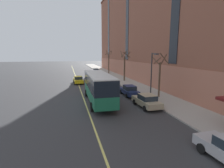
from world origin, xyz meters
TOP-DOWN VIEW (x-y plane):
  - ground_plane at (0.00, 0.00)m, footprint 260.00×260.00m
  - sidewalk at (9.12, 3.00)m, footprint 4.95×160.00m
  - apartment_facade at (17.58, -0.00)m, footprint 15.20×110.00m
  - city_bus at (0.32, -1.31)m, footprint 2.94×10.84m
  - parked_car_champagne_0 at (5.45, -4.57)m, footprint 2.13×4.64m
  - parked_car_navy_1 at (5.45, 1.44)m, footprint 1.95×4.71m
  - parked_car_white_2 at (5.35, 33.14)m, footprint 2.02×4.45m
  - taxi_cab at (-1.33, 14.40)m, footprint 2.08×4.85m
  - street_tree_mid_block at (9.07, -0.89)m, footprint 2.06×1.84m
  - street_tree_far_uptown at (9.13, 14.88)m, footprint 1.95×2.22m
  - street_tree_far_downtown at (9.10, 30.66)m, footprint 1.93×1.88m
  - street_lamp at (7.24, -2.23)m, footprint 0.36×1.48m
  - lane_centerline at (-1.38, 3.00)m, footprint 0.16×140.00m

SIDE VIEW (x-z plane):
  - ground_plane at x=0.00m, z-range 0.00..0.00m
  - lane_centerline at x=-1.38m, z-range 0.00..0.01m
  - sidewalk at x=9.12m, z-range 0.00..0.15m
  - parked_car_white_2 at x=5.35m, z-range 0.00..1.56m
  - parked_car_navy_1 at x=5.45m, z-range 0.00..1.56m
  - parked_car_champagne_0 at x=5.45m, z-range 0.00..1.56m
  - taxi_cab at x=-1.33m, z-range 0.00..1.56m
  - city_bus at x=0.32m, z-range 0.29..4.02m
  - street_tree_mid_block at x=9.07m, z-range 0.15..6.36m
  - street_tree_far_uptown at x=9.13m, z-range 0.23..7.05m
  - street_tree_far_downtown at x=9.10m, z-range 0.15..7.25m
  - street_lamp at x=7.24m, z-range 0.90..7.07m
  - apartment_facade at x=17.58m, z-range -0.02..28.03m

